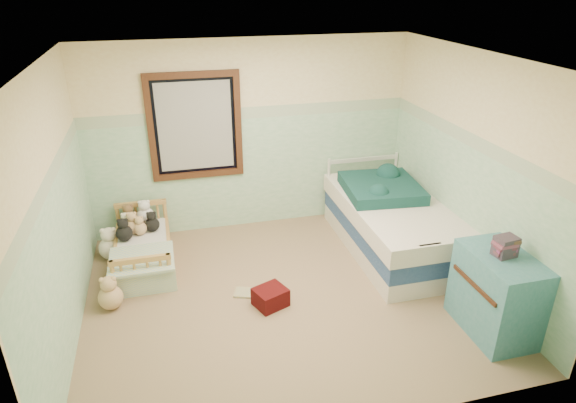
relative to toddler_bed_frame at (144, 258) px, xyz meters
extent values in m
cube|color=#78614C|center=(1.47, -1.05, -0.09)|extent=(4.20, 3.60, 0.02)
cube|color=silver|center=(1.47, -1.05, 2.43)|extent=(4.20, 3.60, 0.02)
cube|color=beige|center=(1.47, 0.75, 1.17)|extent=(4.20, 0.04, 2.50)
cube|color=beige|center=(1.47, -2.85, 1.17)|extent=(4.20, 0.04, 2.50)
cube|color=beige|center=(-0.63, -1.05, 1.17)|extent=(0.04, 3.60, 2.50)
cube|color=beige|center=(3.57, -1.05, 1.17)|extent=(0.04, 3.60, 2.50)
cube|color=#7FB68F|center=(1.47, 0.74, 0.67)|extent=(4.20, 0.01, 1.50)
cube|color=#5F8762|center=(1.47, 0.74, 1.49)|extent=(4.20, 0.01, 0.15)
cube|color=#351B10|center=(0.77, 0.71, 1.37)|extent=(1.16, 0.06, 1.36)
cube|color=beige|center=(0.77, 0.72, 1.37)|extent=(0.92, 0.01, 1.12)
cube|color=#BA803F|center=(0.00, 0.00, 0.00)|extent=(0.65, 1.29, 0.17)
cube|color=white|center=(0.00, 0.00, 0.14)|extent=(0.59, 1.24, 0.12)
cube|color=#81ABCC|center=(0.00, -0.40, 0.22)|extent=(0.70, 0.65, 0.03)
sphere|color=brown|center=(-0.15, 0.50, 0.30)|extent=(0.20, 0.20, 0.20)
sphere|color=white|center=(0.05, 0.50, 0.31)|extent=(0.22, 0.22, 0.22)
sphere|color=tan|center=(-0.10, 0.28, 0.30)|extent=(0.19, 0.19, 0.19)
sphere|color=black|center=(0.13, 0.28, 0.29)|extent=(0.18, 0.18, 0.18)
sphere|color=white|center=(-0.39, 0.24, 0.06)|extent=(0.28, 0.28, 0.28)
sphere|color=tan|center=(-0.33, -0.81, 0.04)|extent=(0.26, 0.26, 0.26)
cube|color=silver|center=(3.02, -0.42, 0.03)|extent=(1.06, 2.12, 0.22)
cube|color=navy|center=(3.02, -0.42, 0.25)|extent=(1.06, 2.12, 0.22)
cube|color=silver|center=(3.02, -0.42, 0.47)|extent=(1.10, 2.16, 0.22)
cube|color=#144140|center=(2.97, -0.12, 0.65)|extent=(0.99, 1.04, 0.14)
cube|color=teal|center=(3.30, -2.09, 0.33)|extent=(0.52, 0.83, 0.83)
cube|color=#542826|center=(3.30, -2.08, 0.85)|extent=(0.21, 0.17, 0.19)
cube|color=maroon|center=(1.29, -1.18, 0.02)|extent=(0.40, 0.38, 0.20)
cube|color=gold|center=(1.08, -0.91, -0.07)|extent=(0.29, 0.26, 0.02)
sphere|color=white|center=(-0.18, 0.37, 0.28)|extent=(0.16, 0.16, 0.16)
sphere|color=black|center=(-0.19, 0.11, 0.30)|extent=(0.20, 0.20, 0.20)
sphere|color=tan|center=(-0.02, 0.22, 0.29)|extent=(0.17, 0.17, 0.17)
camera|label=1|loc=(0.40, -5.38, 3.12)|focal=30.88mm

